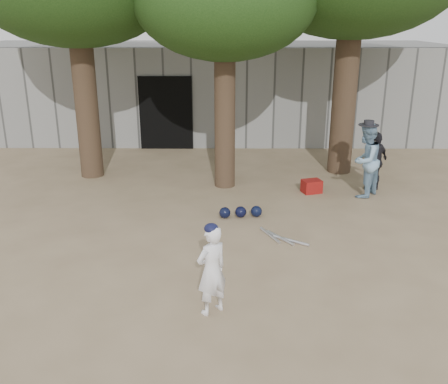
{
  "coord_description": "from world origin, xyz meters",
  "views": [
    {
      "loc": [
        0.65,
        -7.22,
        3.83
      ],
      "look_at": [
        0.6,
        1.0,
        0.95
      ],
      "focal_mm": 40.0,
      "sensor_mm": 36.0,
      "label": 1
    }
  ],
  "objects_px": {
    "spectator_blue": "(365,161)",
    "red_bag": "(312,186)",
    "spectator_dark": "(376,161)",
    "boy_player": "(212,270)"
  },
  "relations": [
    {
      "from": "spectator_blue",
      "to": "spectator_dark",
      "type": "relative_size",
      "value": 1.2
    },
    {
      "from": "boy_player",
      "to": "red_bag",
      "type": "bearing_deg",
      "value": -151.32
    },
    {
      "from": "boy_player",
      "to": "red_bag",
      "type": "distance_m",
      "value": 5.46
    },
    {
      "from": "spectator_blue",
      "to": "red_bag",
      "type": "xyz_separation_m",
      "value": [
        -1.12,
        0.22,
        -0.68
      ]
    },
    {
      "from": "spectator_blue",
      "to": "red_bag",
      "type": "bearing_deg",
      "value": -60.34
    },
    {
      "from": "boy_player",
      "to": "spectator_dark",
      "type": "height_order",
      "value": "spectator_dark"
    },
    {
      "from": "boy_player",
      "to": "spectator_blue",
      "type": "xyz_separation_m",
      "value": [
        3.28,
        4.76,
        0.19
      ]
    },
    {
      "from": "spectator_blue",
      "to": "red_bag",
      "type": "height_order",
      "value": "spectator_blue"
    },
    {
      "from": "boy_player",
      "to": "spectator_blue",
      "type": "distance_m",
      "value": 5.79
    },
    {
      "from": "spectator_blue",
      "to": "spectator_dark",
      "type": "xyz_separation_m",
      "value": [
        0.36,
        0.43,
        -0.14
      ]
    }
  ]
}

